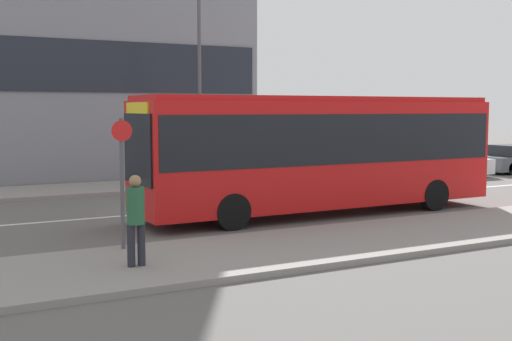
# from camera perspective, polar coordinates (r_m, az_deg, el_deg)

# --- Properties ---
(ground_plane) EXTENTS (120.00, 120.00, 0.00)m
(ground_plane) POSITION_cam_1_polar(r_m,az_deg,el_deg) (19.86, -5.22, -3.52)
(ground_plane) COLOR #595654
(sidewalk_near) EXTENTS (44.00, 3.50, 0.13)m
(sidewalk_near) POSITION_cam_1_polar(r_m,az_deg,el_deg) (14.37, 4.48, -6.73)
(sidewalk_near) COLOR gray
(sidewalk_near) RESTS_ON ground_plane
(sidewalk_far) EXTENTS (44.00, 3.50, 0.13)m
(sidewalk_far) POSITION_cam_1_polar(r_m,az_deg,el_deg) (25.68, -10.60, -1.39)
(sidewalk_far) COLOR gray
(sidewalk_far) RESTS_ON ground_plane
(lane_centerline) EXTENTS (41.80, 0.16, 0.01)m
(lane_centerline) POSITION_cam_1_polar(r_m,az_deg,el_deg) (19.86, -5.22, -3.51)
(lane_centerline) COLOR silver
(lane_centerline) RESTS_ON ground_plane
(city_bus) EXTENTS (11.12, 2.53, 3.46)m
(city_bus) POSITION_cam_1_polar(r_m,az_deg,el_deg) (18.97, 5.73, 2.09)
(city_bus) COLOR red
(city_bus) RESTS_ON ground_plane
(parked_car_0) EXTENTS (4.70, 1.89, 1.33)m
(parked_car_0) POSITION_cam_1_polar(r_m,az_deg,el_deg) (29.99, 16.13, 0.56)
(parked_car_0) COLOR silver
(parked_car_0) RESTS_ON ground_plane
(pedestrian_near_stop) EXTENTS (0.35, 0.34, 1.74)m
(pedestrian_near_stop) POSITION_cam_1_polar(r_m,az_deg,el_deg) (12.32, -10.65, -3.87)
(pedestrian_near_stop) COLOR #23232D
(pedestrian_near_stop) RESTS_ON sidewalk_near
(bus_stop_sign) EXTENTS (0.44, 0.12, 2.79)m
(bus_stop_sign) POSITION_cam_1_polar(r_m,az_deg,el_deg) (13.83, -11.83, -0.23)
(bus_stop_sign) COLOR #4C4C51
(bus_stop_sign) RESTS_ON sidewalk_near
(street_lamp) EXTENTS (0.36, 0.36, 8.12)m
(street_lamp) POSITION_cam_1_polar(r_m,az_deg,el_deg) (25.44, -5.06, 9.72)
(street_lamp) COLOR #4C4C51
(street_lamp) RESTS_ON sidewalk_far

